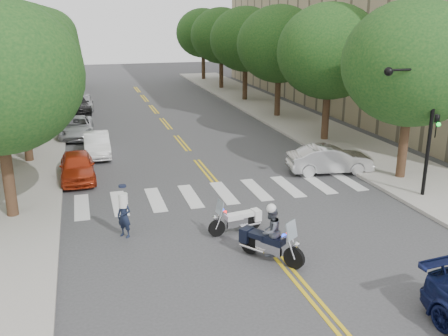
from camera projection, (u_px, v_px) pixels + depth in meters
name	position (u px, v px, depth m)	size (l,w,h in m)	color
ground	(278.00, 257.00, 16.52)	(140.00, 140.00, 0.00)	#38383A
sidewalk_left	(28.00, 131.00, 34.17)	(5.00, 60.00, 0.15)	#9E9991
sidewalk_right	(285.00, 116.00, 39.21)	(5.00, 60.00, 0.15)	#9E9991
tree_l_1	(17.00, 58.00, 25.40)	(6.40, 6.40, 8.45)	#382316
tree_l_2	(30.00, 49.00, 32.74)	(6.40, 6.40, 8.45)	#382316
tree_l_3	(38.00, 42.00, 40.08)	(6.40, 6.40, 8.45)	#382316
tree_l_4	(43.00, 38.00, 47.43)	(6.40, 6.40, 8.45)	#382316
tree_l_5	(47.00, 35.00, 54.77)	(6.40, 6.40, 8.45)	#382316
tree_r_0	(412.00, 64.00, 22.72)	(6.40, 6.40, 8.45)	#382316
tree_r_1	(329.00, 52.00, 30.06)	(6.40, 6.40, 8.45)	#382316
tree_r_2	(279.00, 44.00, 37.41)	(6.40, 6.40, 8.45)	#382316
tree_r_3	(245.00, 39.00, 44.75)	(6.40, 6.40, 8.45)	#382316
tree_r_4	(221.00, 36.00, 52.09)	(6.40, 6.40, 8.45)	#382316
tree_r_5	(203.00, 33.00, 59.44)	(6.40, 6.40, 8.45)	#382316
traffic_signal_pole	(423.00, 115.00, 20.68)	(2.82, 0.42, 6.00)	black
motorcycle_police	(269.00, 235.00, 16.14)	(1.62, 2.12, 1.97)	black
motorcycle_parked	(240.00, 220.00, 18.34)	(2.10, 0.71, 1.36)	black
officer_standing	(124.00, 216.00, 17.85)	(0.58, 0.38, 1.59)	#171E34
convertible	(330.00, 159.00, 25.16)	(1.48, 4.25, 1.40)	#BABABC
parked_car_a	(77.00, 166.00, 24.08)	(1.61, 4.01, 1.36)	#AB2E12
parked_car_b	(97.00, 144.00, 28.26)	(1.38, 3.97, 1.31)	white
parked_car_c	(76.00, 127.00, 32.55)	(2.17, 4.72, 1.31)	#9EA2A6
parked_car_d	(76.00, 104.00, 40.31)	(2.06, 5.06, 1.47)	black
parked_car_e	(84.00, 102.00, 41.92)	(1.52, 3.78, 1.29)	#A9A9AF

